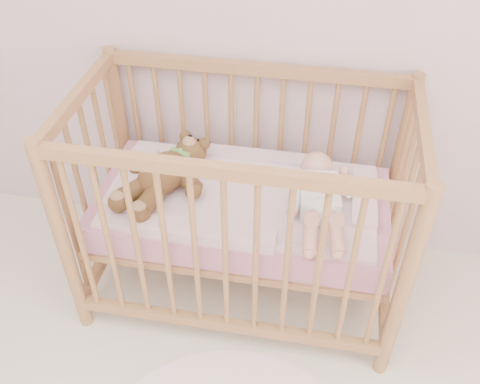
# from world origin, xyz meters

# --- Properties ---
(crib) EXTENTS (1.36, 0.76, 1.00)m
(crib) POSITION_xyz_m (0.14, 1.60, 0.50)
(crib) COLOR #B87A4E
(crib) RESTS_ON floor
(mattress) EXTENTS (1.22, 0.62, 0.13)m
(mattress) POSITION_xyz_m (0.14, 1.60, 0.49)
(mattress) COLOR #CE809F
(mattress) RESTS_ON crib
(blanket) EXTENTS (1.10, 0.58, 0.06)m
(blanket) POSITION_xyz_m (0.14, 1.60, 0.56)
(blanket) COLOR #CF8F99
(blanket) RESTS_ON mattress
(baby) EXTENTS (0.36, 0.62, 0.14)m
(baby) POSITION_xyz_m (0.46, 1.58, 0.64)
(baby) COLOR white
(baby) RESTS_ON blanket
(teddy_bear) EXTENTS (0.57, 0.65, 0.15)m
(teddy_bear) POSITION_xyz_m (-0.19, 1.58, 0.65)
(teddy_bear) COLOR brown
(teddy_bear) RESTS_ON blanket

